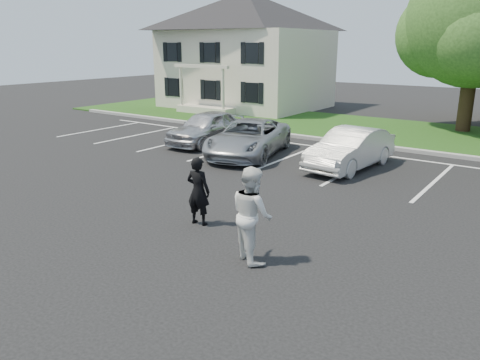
% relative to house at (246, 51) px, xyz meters
% --- Properties ---
extents(ground_plane, '(90.00, 90.00, 0.00)m').
position_rel_house_xyz_m(ground_plane, '(13.00, -19.97, -3.83)').
color(ground_plane, black).
rests_on(ground_plane, ground).
extents(curb, '(40.00, 0.30, 0.15)m').
position_rel_house_xyz_m(curb, '(13.00, -7.97, -3.75)').
color(curb, gray).
rests_on(curb, ground).
extents(grass_strip, '(44.00, 8.00, 0.08)m').
position_rel_house_xyz_m(grass_strip, '(13.00, -3.97, -3.79)').
color(grass_strip, '#1C420E').
rests_on(grass_strip, ground).
extents(stall_lines, '(34.00, 5.36, 0.01)m').
position_rel_house_xyz_m(stall_lines, '(14.40, -11.02, -3.82)').
color(stall_lines, silver).
rests_on(stall_lines, ground).
extents(house, '(10.30, 9.22, 7.60)m').
position_rel_house_xyz_m(house, '(0.00, 0.00, 0.00)').
color(house, beige).
rests_on(house, ground).
extents(tree, '(7.80, 7.20, 8.80)m').
position_rel_house_xyz_m(tree, '(14.77, -1.68, 1.52)').
color(tree, black).
rests_on(tree, ground).
extents(man_black_suit, '(0.67, 0.49, 1.71)m').
position_rel_house_xyz_m(man_black_suit, '(11.95, -19.26, -2.97)').
color(man_black_suit, black).
rests_on(man_black_suit, ground).
extents(man_white_shirt, '(1.21, 1.14, 1.99)m').
position_rel_house_xyz_m(man_white_shirt, '(14.13, -20.14, -2.84)').
color(man_white_shirt, silver).
rests_on(man_white_shirt, ground).
extents(car_silver_west, '(1.91, 4.40, 1.48)m').
position_rel_house_xyz_m(car_silver_west, '(5.91, -11.57, -3.09)').
color(car_silver_west, silver).
rests_on(car_silver_west, ground).
extents(car_silver_minivan, '(3.55, 5.51, 1.41)m').
position_rel_house_xyz_m(car_silver_minivan, '(8.71, -12.36, -3.12)').
color(car_silver_minivan, '#A3A6AB').
rests_on(car_silver_minivan, ground).
extents(car_white_sedan, '(1.88, 4.42, 1.42)m').
position_rel_house_xyz_m(car_white_sedan, '(12.83, -11.91, -3.12)').
color(car_white_sedan, silver).
rests_on(car_white_sedan, ground).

